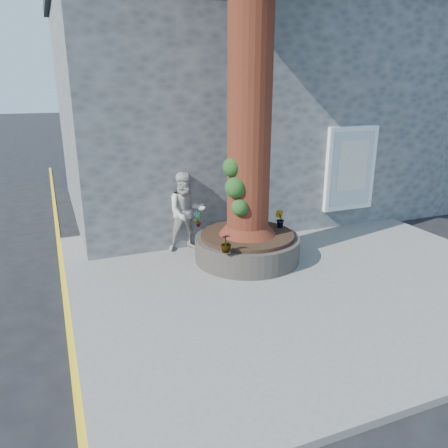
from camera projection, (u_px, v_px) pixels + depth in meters
name	position (u px, v px, depth m)	size (l,w,h in m)	color
ground	(253.00, 312.00, 7.70)	(120.00, 120.00, 0.00)	black
pavement	(297.00, 274.00, 9.10)	(9.00, 8.00, 0.12)	slate
yellow_line	(68.00, 318.00, 7.50)	(0.10, 30.00, 0.01)	yellow
stone_shop	(229.00, 106.00, 13.97)	(10.30, 8.30, 6.30)	#4B4F50
neighbour_shop	(420.00, 106.00, 16.86)	(6.00, 8.00, 6.00)	#4B4F50
planter	(247.00, 246.00, 9.62)	(2.30, 2.30, 0.60)	black
man	(230.00, 204.00, 10.83)	(0.63, 0.41, 1.73)	#141233
woman	(186.00, 212.00, 9.99)	(0.89, 0.69, 1.83)	beige
shopping_bag	(239.00, 233.00, 10.92)	(0.20, 0.12, 0.28)	white
plant_a	(198.00, 219.00, 9.92)	(0.19, 0.13, 0.36)	gray
plant_b	(280.00, 219.00, 9.86)	(0.22, 0.21, 0.39)	gray
plant_c	(226.00, 243.00, 8.42)	(0.21, 0.21, 0.38)	gray
plant_d	(265.00, 213.00, 10.54)	(0.24, 0.21, 0.26)	gray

